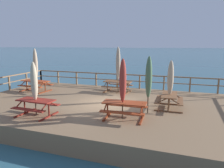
# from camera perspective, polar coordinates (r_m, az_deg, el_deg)

# --- Properties ---
(ground_plane) EXTENTS (600.00, 600.00, 0.00)m
(ground_plane) POSITION_cam_1_polar(r_m,az_deg,el_deg) (12.46, -1.08, -8.85)
(ground_plane) COLOR #2D5B6B
(wooden_deck) EXTENTS (16.60, 9.45, 0.83)m
(wooden_deck) POSITION_cam_1_polar(r_m,az_deg,el_deg) (12.33, -1.09, -7.05)
(wooden_deck) COLOR #846647
(wooden_deck) RESTS_ON ground
(railing_waterside_far) EXTENTS (16.40, 0.10, 1.09)m
(railing_waterside_far) POSITION_cam_1_polar(r_m,az_deg,el_deg) (16.32, 4.45, 1.50)
(railing_waterside_far) COLOR brown
(railing_waterside_far) RESTS_ON wooden_deck
(picnic_table_front_left) EXTENTS (1.83, 1.45, 0.78)m
(picnic_table_front_left) POSITION_cam_1_polar(r_m,az_deg,el_deg) (10.64, -19.95, -5.14)
(picnic_table_front_left) COLOR maroon
(picnic_table_front_left) RESTS_ON wooden_deck
(picnic_table_back_left) EXTENTS (2.06, 1.52, 0.78)m
(picnic_table_back_left) POSITION_cam_1_polar(r_m,az_deg,el_deg) (9.61, 3.41, -6.13)
(picnic_table_back_left) COLOR #993819
(picnic_table_back_left) RESTS_ON wooden_deck
(picnic_table_front_right) EXTENTS (2.04, 1.52, 0.78)m
(picnic_table_front_right) POSITION_cam_1_polar(r_m,az_deg,el_deg) (14.94, 1.51, -0.06)
(picnic_table_front_right) COLOR brown
(picnic_table_front_right) RESTS_ON wooden_deck
(picnic_table_back_right) EXTENTS (2.22, 1.57, 0.78)m
(picnic_table_back_right) POSITION_cam_1_polar(r_m,az_deg,el_deg) (16.24, -20.10, 0.17)
(picnic_table_back_right) COLOR #993819
(picnic_table_back_right) RESTS_ON wooden_deck
(picnic_table_mid_centre) EXTENTS (1.45, 1.82, 0.78)m
(picnic_table_mid_centre) POSITION_cam_1_polar(r_m,az_deg,el_deg) (11.52, 15.32, -3.70)
(picnic_table_mid_centre) COLOR brown
(picnic_table_mid_centre) RESTS_ON wooden_deck
(patio_umbrella_tall_back_right) EXTENTS (0.32, 0.32, 2.56)m
(patio_umbrella_tall_back_right) POSITION_cam_1_polar(r_m,az_deg,el_deg) (10.47, -20.45, 0.61)
(patio_umbrella_tall_back_right) COLOR #4C3828
(patio_umbrella_tall_back_right) RESTS_ON wooden_deck
(patio_umbrella_tall_front) EXTENTS (0.32, 0.32, 2.75)m
(patio_umbrella_tall_front) POSITION_cam_1_polar(r_m,az_deg,el_deg) (9.32, 2.95, 0.85)
(patio_umbrella_tall_front) COLOR #4C3828
(patio_umbrella_tall_front) RESTS_ON wooden_deck
(patio_umbrella_tall_mid_left) EXTENTS (0.32, 0.32, 3.21)m
(patio_umbrella_tall_mid_left) POSITION_cam_1_polar(r_m,az_deg,el_deg) (14.75, 1.70, 5.60)
(patio_umbrella_tall_mid_left) COLOR #4C3828
(patio_umbrella_tall_mid_left) RESTS_ON wooden_deck
(patio_umbrella_short_mid) EXTENTS (0.32, 0.32, 3.09)m
(patio_umbrella_short_mid) POSITION_cam_1_polar(r_m,az_deg,el_deg) (16.06, -20.12, 5.10)
(patio_umbrella_short_mid) COLOR #4C3828
(patio_umbrella_short_mid) RESTS_ON wooden_deck
(patio_umbrella_tall_mid_right) EXTENTS (0.32, 0.32, 2.56)m
(patio_umbrella_tall_mid_right) POSITION_cam_1_polar(r_m,az_deg,el_deg) (11.29, 15.64, 1.55)
(patio_umbrella_tall_mid_right) COLOR #4C3828
(patio_umbrella_tall_mid_right) RESTS_ON wooden_deck
(patio_umbrella_short_back) EXTENTS (0.32, 0.32, 2.50)m
(patio_umbrella_short_back) POSITION_cam_1_polar(r_m,az_deg,el_deg) (12.69, 9.97, 2.59)
(patio_umbrella_short_back) COLOR #4C3828
(patio_umbrella_short_back) RESTS_ON wooden_deck
(patio_umbrella_tall_back_left) EXTENTS (0.32, 0.32, 2.81)m
(patio_umbrella_tall_back_left) POSITION_cam_1_polar(r_m,az_deg,el_deg) (10.17, 9.96, 1.76)
(patio_umbrella_tall_back_left) COLOR #4C3828
(patio_umbrella_tall_back_left) RESTS_ON wooden_deck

